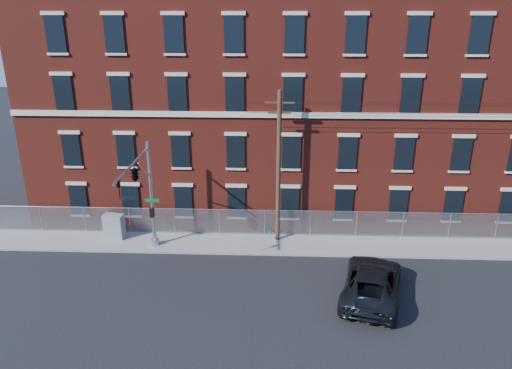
{
  "coord_description": "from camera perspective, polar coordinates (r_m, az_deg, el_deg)",
  "views": [
    {
      "loc": [
        1.71,
        -23.11,
        14.71
      ],
      "look_at": [
        0.63,
        4.0,
        4.62
      ],
      "focal_mm": 33.38,
      "sensor_mm": 36.0,
      "label": 1
    }
  ],
  "objects": [
    {
      "name": "ground",
      "position": [
        27.45,
        -1.68,
        -12.01
      ],
      "size": [
        140.0,
        140.0,
        0.0
      ],
      "primitive_type": "plane",
      "color": "black",
      "rests_on": "ground"
    },
    {
      "name": "sidewalk",
      "position": [
        33.33,
        20.17,
        -7.03
      ],
      "size": [
        65.0,
        3.0,
        0.12
      ],
      "primitive_type": "cube",
      "color": "gray",
      "rests_on": "ground"
    },
    {
      "name": "mill_building",
      "position": [
        39.0,
        17.81,
        9.76
      ],
      "size": [
        55.3,
        14.32,
        16.3
      ],
      "color": "maroon",
      "rests_on": "ground"
    },
    {
      "name": "chain_link_fence",
      "position": [
        34.02,
        19.74,
        -4.54
      ],
      "size": [
        59.06,
        0.06,
        1.85
      ],
      "color": "#A5A8AD",
      "rests_on": "ground"
    },
    {
      "name": "traffic_signal_mast",
      "position": [
        28.04,
        -13.82,
        0.37
      ],
      "size": [
        0.9,
        6.75,
        7.0
      ],
      "color": "#9EA0A5",
      "rests_on": "ground"
    },
    {
      "name": "utility_pole_near",
      "position": [
        30.2,
        2.73,
        2.31
      ],
      "size": [
        1.8,
        0.28,
        10.0
      ],
      "color": "#422E21",
      "rests_on": "ground"
    },
    {
      "name": "pickup_truck",
      "position": [
        26.84,
        13.71,
        -11.29
      ],
      "size": [
        4.47,
        6.83,
        1.75
      ],
      "primitive_type": "imported",
      "rotation": [
        0.0,
        0.0,
        2.87
      ],
      "color": "black",
      "rests_on": "ground"
    },
    {
      "name": "utility_cabinet",
      "position": [
        33.43,
        -16.64,
        -4.8
      ],
      "size": [
        1.44,
        0.89,
        1.68
      ],
      "primitive_type": "cube",
      "rotation": [
        0.0,
        0.0,
        -0.17
      ],
      "color": "slate",
      "rests_on": "sidewalk"
    }
  ]
}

